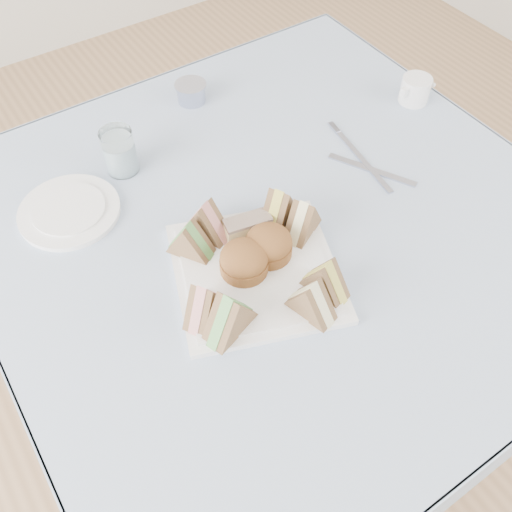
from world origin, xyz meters
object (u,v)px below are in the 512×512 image
serving_plate (256,272)px  water_glass (119,151)px  table (273,328)px  creamer_jug (415,90)px

serving_plate → water_glass: size_ratio=2.92×
table → creamer_jug: 0.61m
table → water_glass: size_ratio=9.95×
table → serving_plate: serving_plate is taller
table → water_glass: 0.53m
serving_plate → creamer_jug: size_ratio=4.17×
table → water_glass: bearing=122.6°
table → water_glass: water_glass is taller
serving_plate → water_glass: 0.36m
water_glass → creamer_jug: (0.62, -0.15, -0.02)m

